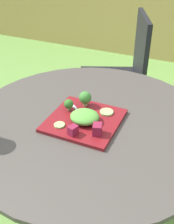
# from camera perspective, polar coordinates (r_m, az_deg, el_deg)

# --- Properties ---
(patio_table) EXTENTS (0.98, 0.98, 0.73)m
(patio_table) POSITION_cam_1_polar(r_m,az_deg,el_deg) (1.24, 0.50, -10.45)
(patio_table) COLOR #423D38
(patio_table) RESTS_ON ground_plane
(patio_chair) EXTENTS (0.58, 0.58, 0.90)m
(patio_chair) POSITION_cam_1_polar(r_m,az_deg,el_deg) (2.00, 7.47, 8.64)
(patio_chair) COLOR black
(patio_chair) RESTS_ON ground_plane
(salad_plate) EXTENTS (0.27, 0.27, 0.01)m
(salad_plate) POSITION_cam_1_polar(r_m,az_deg,el_deg) (1.08, -0.57, -1.72)
(salad_plate) COLOR maroon
(salad_plate) RESTS_ON patio_table
(fork) EXTENTS (0.13, 0.11, 0.00)m
(fork) POSITION_cam_1_polar(r_m,az_deg,el_deg) (1.10, -1.53, -0.16)
(fork) COLOR silver
(fork) RESTS_ON salad_plate
(lettuce_mound) EXTENTS (0.11, 0.10, 0.04)m
(lettuce_mound) POSITION_cam_1_polar(r_m,az_deg,el_deg) (1.05, -0.48, -0.96)
(lettuce_mound) COLOR #519338
(lettuce_mound) RESTS_ON salad_plate
(broccoli_floret_0) EXTENTS (0.05, 0.05, 0.06)m
(broccoli_floret_0) POSITION_cam_1_polar(r_m,az_deg,el_deg) (1.14, -0.37, 2.92)
(broccoli_floret_0) COLOR #99B770
(broccoli_floret_0) RESTS_ON salad_plate
(broccoli_floret_1) EXTENTS (0.04, 0.04, 0.05)m
(broccoli_floret_1) POSITION_cam_1_polar(r_m,az_deg,el_deg) (1.12, -3.78, 1.61)
(broccoli_floret_1) COLOR #99B770
(broccoli_floret_1) RESTS_ON salad_plate
(cucumber_slice_0) EXTENTS (0.04, 0.04, 0.01)m
(cucumber_slice_0) POSITION_cam_1_polar(r_m,az_deg,el_deg) (1.04, -5.67, -2.66)
(cucumber_slice_0) COLOR #8EB766
(cucumber_slice_0) RESTS_ON salad_plate
(cucumber_slice_1) EXTENTS (0.05, 0.05, 0.01)m
(cucumber_slice_1) POSITION_cam_1_polar(r_m,az_deg,el_deg) (1.11, 4.04, -0.02)
(cucumber_slice_1) COLOR #8EB766
(cucumber_slice_1) RESTS_ON salad_plate
(beet_chunk_0) EXTENTS (0.04, 0.04, 0.03)m
(beet_chunk_0) POSITION_cam_1_polar(r_m,az_deg,el_deg) (0.99, -2.89, -3.72)
(beet_chunk_0) COLOR maroon
(beet_chunk_0) RESTS_ON salad_plate
(beet_chunk_1) EXTENTS (0.04, 0.05, 0.04)m
(beet_chunk_1) POSITION_cam_1_polar(r_m,az_deg,el_deg) (0.99, 2.12, -3.52)
(beet_chunk_1) COLOR maroon
(beet_chunk_1) RESTS_ON salad_plate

